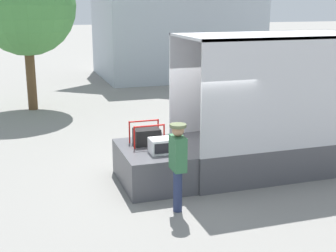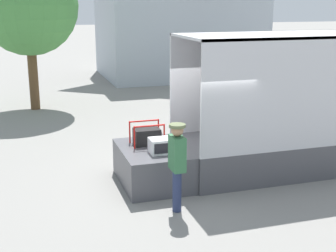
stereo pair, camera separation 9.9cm
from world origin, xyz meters
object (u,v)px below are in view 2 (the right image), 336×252
worker_person (177,158)px  street_tree (28,6)px  portable_generator (148,136)px  box_truck (332,124)px  microwave (161,146)px

worker_person → street_tree: street_tree is taller
portable_generator → worker_person: (0.08, -1.95, 0.08)m
box_truck → street_tree: 11.74m
worker_person → street_tree: (-2.39, 10.50, 2.83)m
microwave → portable_generator: 0.72m
box_truck → worker_person: size_ratio=3.74×
worker_person → street_tree: 11.13m
street_tree → microwave: bearing=-75.3°
microwave → street_tree: street_tree is taller
worker_person → portable_generator: bearing=92.2°
box_truck → microwave: box_truck is taller
portable_generator → microwave: bearing=-80.4°
worker_person → box_truck: bearing=19.0°
box_truck → portable_generator: size_ratio=9.12×
box_truck → worker_person: bearing=-161.0°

